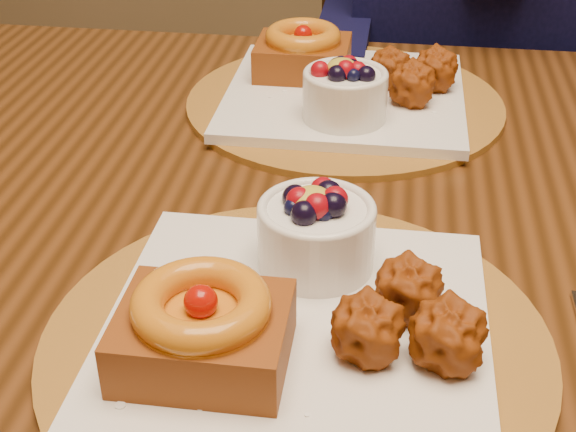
{
  "coord_description": "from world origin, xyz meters",
  "views": [
    {
      "loc": [
        -0.06,
        -0.57,
        1.15
      ],
      "look_at": [
        -0.13,
        -0.06,
        0.84
      ],
      "focal_mm": 50.0,
      "sensor_mm": 36.0,
      "label": 1
    }
  ],
  "objects_px": {
    "dining_table": "(324,262)",
    "chair_far": "(398,157)",
    "place_setting_near": "(293,312)",
    "place_setting_far": "(342,87)"
  },
  "relations": [
    {
      "from": "dining_table",
      "to": "place_setting_near",
      "type": "distance_m",
      "value": 0.24
    },
    {
      "from": "place_setting_near",
      "to": "place_setting_far",
      "type": "distance_m",
      "value": 0.43
    },
    {
      "from": "chair_far",
      "to": "place_setting_near",
      "type": "bearing_deg",
      "value": -79.54
    },
    {
      "from": "dining_table",
      "to": "chair_far",
      "type": "xyz_separation_m",
      "value": [
        0.07,
        0.68,
        -0.23
      ]
    },
    {
      "from": "dining_table",
      "to": "place_setting_near",
      "type": "height_order",
      "value": "place_setting_near"
    },
    {
      "from": "place_setting_far",
      "to": "place_setting_near",
      "type": "bearing_deg",
      "value": -90.02
    },
    {
      "from": "dining_table",
      "to": "chair_far",
      "type": "height_order",
      "value": "chair_far"
    },
    {
      "from": "place_setting_near",
      "to": "chair_far",
      "type": "relative_size",
      "value": 0.47
    },
    {
      "from": "place_setting_near",
      "to": "place_setting_far",
      "type": "bearing_deg",
      "value": 89.98
    },
    {
      "from": "dining_table",
      "to": "place_setting_near",
      "type": "xyz_separation_m",
      "value": [
        -0.0,
        -0.21,
        0.1
      ]
    }
  ]
}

